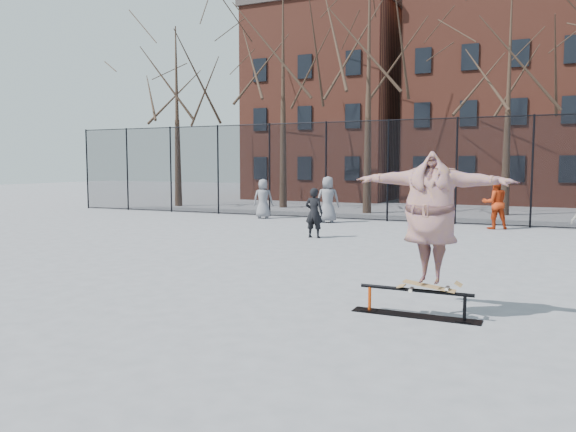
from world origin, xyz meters
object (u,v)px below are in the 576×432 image
at_px(skate_rail, 415,305).
at_px(bystander_red, 495,203).
at_px(skater, 431,218).
at_px(bystander_extra, 263,199).
at_px(bystander_grey, 328,199).
at_px(skateboard, 429,287).
at_px(bystander_black, 314,213).

distance_m(skate_rail, bystander_red, 12.47).
bearing_deg(skater, bystander_extra, 128.38).
distance_m(skater, bystander_grey, 13.50).
xyz_separation_m(skateboard, bystander_extra, (-9.19, 12.45, 0.35)).
distance_m(skateboard, skater, 1.01).
xyz_separation_m(skate_rail, skateboard, (0.20, 0.00, 0.30)).
xyz_separation_m(skateboard, skater, (0.00, 0.00, 1.01)).
distance_m(skate_rail, bystander_grey, 13.42).
xyz_separation_m(skate_rail, skater, (0.20, 0.00, 1.31)).
bearing_deg(bystander_black, skater, 120.23).
relative_size(bystander_red, bystander_extra, 1.11).
relative_size(skate_rail, skater, 0.81).
relative_size(bystander_black, bystander_extra, 0.94).
bearing_deg(bystander_extra, bystander_black, 109.84).
distance_m(skate_rail, bystander_extra, 15.37).
bearing_deg(bystander_black, skateboard, 120.23).
bearing_deg(skate_rail, bystander_extra, 125.85).
xyz_separation_m(skater, bystander_extra, (-9.19, 12.45, -0.65)).
height_order(skate_rail, bystander_red, bystander_red).
relative_size(skateboard, bystander_black, 0.53).
distance_m(bystander_black, bystander_red, 6.82).
bearing_deg(skate_rail, skater, 0.00).
relative_size(bystander_black, bystander_red, 0.84).
bearing_deg(bystander_red, bystander_extra, -24.07).
bearing_deg(bystander_black, bystander_extra, -51.27).
xyz_separation_m(skate_rail, bystander_red, (0.08, 12.45, 0.75)).
bearing_deg(bystander_red, bystander_black, 20.81).
bearing_deg(bystander_black, skate_rail, 119.18).
bearing_deg(bystander_grey, bystander_black, 87.38).
height_order(skate_rail, skater, skater).
xyz_separation_m(bystander_black, bystander_red, (4.83, 4.81, 0.14)).
relative_size(skate_rail, bystander_extra, 1.16).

